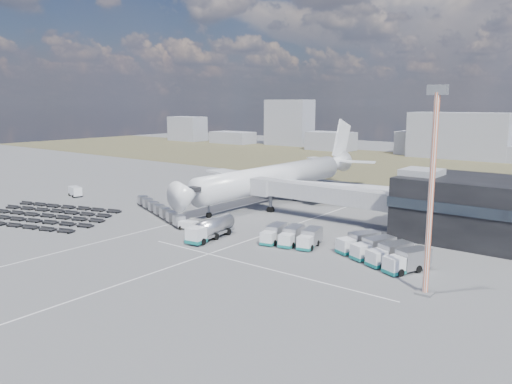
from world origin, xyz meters
The scene contains 16 objects.
ground centered at (0.00, 0.00, 0.00)m, with size 420.00×420.00×0.00m, color #565659.
grass_strip centered at (0.00, 110.00, 0.01)m, with size 420.00×90.00×0.01m, color brown.
lane_markings centered at (9.77, 3.00, 0.01)m, with size 47.12×110.00×0.01m.
terminal centered at (47.77, 23.96, 5.25)m, with size 30.40×16.40×11.00m.
jet_bridge centered at (15.90, 20.42, 5.05)m, with size 30.30×3.80×7.05m.
airliner centered at (0.00, 32.38, 5.29)m, with size 51.59×64.53×17.62m.
skyline centered at (9.19, 148.88, 7.41)m, with size 306.07×26.10×23.32m.
fuel_tanker centered at (10.55, -1.70, 1.66)m, with size 3.87×10.50×3.31m.
pushback_tug centered at (3.36, 0.31, 0.72)m, with size 3.17×1.79×1.44m, color silver.
utility_van centered at (-39.95, 5.77, 1.16)m, with size 4.37×1.98×2.33m, color silver.
catering_truck centered at (9.82, 40.94, 1.27)m, with size 3.91×5.86×2.49m.
service_trucks_near centered at (22.70, 3.64, 1.35)m, with size 9.26×7.72×2.48m.
service_trucks_far centered at (37.20, 4.35, 1.47)m, with size 13.81×11.03×2.70m.
uld_row centered at (-9.01, 4.49, 1.14)m, with size 23.33×11.06×1.90m.
baggage_dollies centered at (-26.64, -10.58, 0.34)m, with size 32.42×25.14×0.68m.
floodlight_mast centered at (46.32, -3.88, 11.85)m, with size 2.19×1.83×23.64m.
Camera 1 is at (64.55, -58.81, 21.72)m, focal length 35.00 mm.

